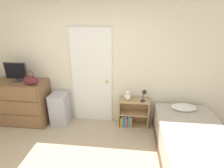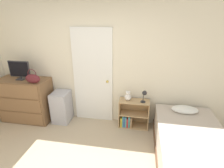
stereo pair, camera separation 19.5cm
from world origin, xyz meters
The scene contains 10 objects.
wall_back centered at (0.00, 1.99, 1.27)m, with size 10.00×0.06×2.55m.
door_closed centered at (0.01, 1.94, 1.01)m, with size 0.84×0.09×2.03m.
dresser centered at (-1.48, 1.68, 0.48)m, with size 1.09×0.53×0.96m.
tv centered at (-1.51, 1.68, 1.17)m, with size 0.47×0.16×0.40m.
handbag centered at (-1.11, 1.51, 1.06)m, with size 0.31×0.12×0.29m.
storage_bin centered at (-0.68, 1.73, 0.35)m, with size 0.35×0.41×0.69m.
bookshelf centered at (0.86, 1.80, 0.24)m, with size 0.62×0.29×0.60m.
teddy_bear centered at (0.77, 1.79, 0.70)m, with size 0.14×0.14×0.21m.
desk_lamp centered at (1.10, 1.75, 0.78)m, with size 0.12×0.11×0.26m.
bed centered at (1.87, 1.01, 0.26)m, with size 1.09×1.88×0.62m.
Camera 1 is at (0.81, -1.46, 2.24)m, focal length 28.00 mm.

